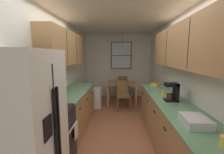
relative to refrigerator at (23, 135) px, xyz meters
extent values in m
plane|color=#995B3D|center=(0.95, 2.19, -0.89)|extent=(12.00, 12.00, 0.00)
cube|color=white|center=(-0.40, 2.19, 0.39)|extent=(0.10, 9.00, 2.55)
cube|color=white|center=(2.30, 2.19, 0.39)|extent=(0.10, 9.00, 2.55)
cube|color=white|center=(0.95, 4.84, 0.39)|extent=(4.40, 0.10, 2.55)
cube|color=white|center=(0.95, 2.19, 1.70)|extent=(4.40, 9.00, 0.08)
cube|color=white|center=(0.00, 0.00, 0.00)|extent=(0.70, 0.74, 1.78)
cube|color=black|center=(0.35, 0.00, -0.05)|extent=(0.01, 0.01, 1.60)
cube|color=black|center=(0.37, -0.04, -0.05)|extent=(0.02, 0.02, 1.14)
cube|color=black|center=(0.37, 0.04, -0.05)|extent=(0.02, 0.02, 1.14)
cube|color=black|center=(0.36, -0.16, 0.18)|extent=(0.01, 0.15, 0.22)
cube|color=beige|center=(0.35, -0.05, 0.52)|extent=(0.01, 0.05, 0.07)
cube|color=black|center=(-0.04, 0.69, -0.44)|extent=(0.62, 0.59, 0.90)
cube|color=black|center=(0.27, 0.69, -0.47)|extent=(0.01, 0.41, 0.30)
cube|color=silver|center=(0.30, 0.69, -0.26)|extent=(0.02, 0.47, 0.02)
cube|color=black|center=(-0.04, 0.69, 0.02)|extent=(0.59, 0.56, 0.02)
cube|color=black|center=(-0.32, 0.69, 0.11)|extent=(0.06, 0.59, 0.20)
cylinder|color=#2D2D2D|center=(-0.18, 0.56, 0.04)|extent=(0.15, 0.15, 0.01)
cylinder|color=#2D2D2D|center=(-0.18, 0.82, 0.04)|extent=(0.15, 0.15, 0.01)
cylinder|color=#2D2D2D|center=(0.10, 0.56, 0.04)|extent=(0.15, 0.15, 0.01)
cylinder|color=#2D2D2D|center=(0.10, 0.82, 0.04)|extent=(0.15, 0.15, 0.01)
cube|color=black|center=(-0.16, 0.69, 0.74)|extent=(0.38, 0.59, 0.31)
cube|color=black|center=(0.03, 0.63, 0.74)|extent=(0.01, 0.35, 0.20)
cube|color=#2D2D33|center=(0.03, 0.89, 0.74)|extent=(0.01, 0.12, 0.20)
cube|color=#A87A4C|center=(-0.05, 1.92, -0.45)|extent=(0.60, 1.85, 0.87)
cube|color=#60936B|center=(-0.05, 1.92, 0.00)|extent=(0.63, 1.87, 0.03)
cube|color=black|center=(0.26, 1.30, -0.19)|extent=(0.02, 0.10, 0.01)
cube|color=black|center=(0.26, 1.92, -0.19)|extent=(0.02, 0.10, 0.01)
cube|color=black|center=(0.26, 2.54, -0.19)|extent=(0.02, 0.10, 0.01)
cube|color=#A87A4C|center=(-0.19, 1.87, 0.97)|extent=(0.32, 1.95, 0.72)
cube|color=#2D2319|center=(-0.03, 1.55, 0.97)|extent=(0.01, 0.01, 0.67)
cube|color=#2D2319|center=(-0.03, 2.19, 0.97)|extent=(0.01, 0.01, 0.67)
cube|color=#A87A4C|center=(1.95, 1.23, -0.45)|extent=(0.60, 3.22, 0.87)
cube|color=#60936B|center=(1.95, 1.23, 0.00)|extent=(0.63, 3.24, 0.03)
cube|color=black|center=(1.64, 0.58, -0.19)|extent=(0.02, 0.10, 0.01)
cube|color=black|center=(1.64, 1.23, -0.19)|extent=(0.02, 0.10, 0.01)
cube|color=black|center=(1.64, 1.87, -0.19)|extent=(0.02, 0.10, 0.01)
cube|color=black|center=(1.64, 2.51, -0.19)|extent=(0.02, 0.10, 0.01)
cube|color=#A87A4C|center=(2.09, 1.18, 0.98)|extent=(0.32, 2.92, 0.73)
cube|color=#2D2319|center=(1.93, 0.70, 0.98)|extent=(0.01, 0.01, 0.68)
cube|color=#2D2319|center=(1.93, 1.66, 0.98)|extent=(0.01, 0.01, 0.68)
cube|color=#A87F51|center=(1.10, 3.84, -0.16)|extent=(0.99, 0.84, 0.03)
cube|color=#A87F51|center=(0.63, 3.45, -0.53)|extent=(0.06, 0.06, 0.71)
cube|color=#A87F51|center=(1.56, 3.45, -0.53)|extent=(0.06, 0.06, 0.71)
cube|color=#A87F51|center=(0.63, 4.23, -0.53)|extent=(0.06, 0.06, 0.71)
cube|color=#A87F51|center=(1.56, 4.23, -0.53)|extent=(0.06, 0.06, 0.71)
cube|color=brown|center=(1.14, 3.14, -0.44)|extent=(0.44, 0.44, 0.04)
cube|color=brown|center=(1.12, 3.32, -0.21)|extent=(0.37, 0.08, 0.45)
cylinder|color=brown|center=(1.34, 2.98, -0.67)|extent=(0.04, 0.04, 0.43)
cylinder|color=brown|center=(0.98, 2.94, -0.67)|extent=(0.04, 0.04, 0.43)
cylinder|color=brown|center=(1.30, 3.34, -0.67)|extent=(0.04, 0.04, 0.43)
cylinder|color=brown|center=(0.94, 3.30, -0.67)|extent=(0.04, 0.04, 0.43)
cube|color=brown|center=(1.16, 4.54, -0.44)|extent=(0.44, 0.44, 0.04)
cube|color=brown|center=(1.14, 4.36, -0.21)|extent=(0.37, 0.07, 0.45)
cylinder|color=brown|center=(1.00, 4.74, -0.67)|extent=(0.04, 0.04, 0.43)
cylinder|color=brown|center=(1.36, 4.70, -0.67)|extent=(0.04, 0.04, 0.43)
cylinder|color=brown|center=(0.96, 4.38, -0.67)|extent=(0.04, 0.04, 0.43)
cylinder|color=brown|center=(1.32, 4.34, -0.67)|extent=(0.04, 0.04, 0.43)
cylinder|color=black|center=(1.10, 3.84, 1.40)|extent=(0.01, 0.01, 0.53)
cone|color=beige|center=(1.10, 3.84, 1.08)|extent=(0.28, 0.28, 0.10)
sphere|color=white|center=(1.10, 3.84, 1.10)|extent=(0.06, 0.06, 0.06)
cube|color=brown|center=(1.08, 4.77, 0.80)|extent=(0.84, 0.04, 1.08)
cube|color=silver|center=(1.08, 4.75, 0.80)|extent=(0.76, 0.01, 1.00)
cube|color=brown|center=(1.08, 4.75, 0.80)|extent=(0.76, 0.02, 0.03)
cylinder|color=white|center=(0.25, 3.30, -0.56)|extent=(0.35, 0.35, 0.66)
cylinder|color=#265999|center=(-0.05, 1.23, 0.09)|extent=(0.10, 0.10, 0.16)
cylinder|color=white|center=(-0.05, 1.23, 0.18)|extent=(0.11, 0.11, 0.02)
cube|color=beige|center=(0.31, 0.84, -0.39)|extent=(0.02, 0.16, 0.24)
cube|color=black|center=(1.93, 1.24, 0.02)|extent=(0.22, 0.18, 0.02)
cube|color=black|center=(2.01, 1.24, 0.18)|extent=(0.06, 0.18, 0.33)
cube|color=black|center=(1.93, 1.24, 0.31)|extent=(0.22, 0.18, 0.06)
cylinder|color=#331E14|center=(1.91, 1.24, 0.09)|extent=(0.11, 0.11, 0.11)
cylinder|color=#E5CC4C|center=(1.89, 1.60, 0.07)|extent=(0.07, 0.07, 0.11)
torus|color=#E5CC4C|center=(1.94, 1.60, 0.07)|extent=(0.05, 0.01, 0.05)
cylinder|color=#E5D14C|center=(1.95, 2.59, 0.04)|extent=(0.25, 0.25, 0.06)
cylinder|color=black|center=(1.95, 2.59, 0.06)|extent=(0.20, 0.20, 0.03)
sphere|color=red|center=(2.01, 2.60, 0.08)|extent=(0.06, 0.06, 0.06)
sphere|color=green|center=(1.93, 2.64, 0.08)|extent=(0.06, 0.06, 0.06)
sphere|color=yellow|center=(1.94, 2.54, 0.08)|extent=(0.06, 0.06, 0.06)
cube|color=silver|center=(1.89, 0.30, 0.06)|extent=(0.28, 0.34, 0.10)
cylinder|color=#E0D14C|center=(1.15, 3.88, -0.11)|extent=(0.18, 0.18, 0.06)
camera|label=1|loc=(1.00, -1.42, 0.83)|focal=24.17mm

